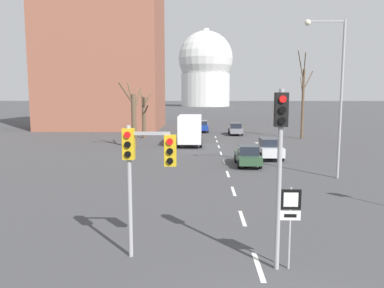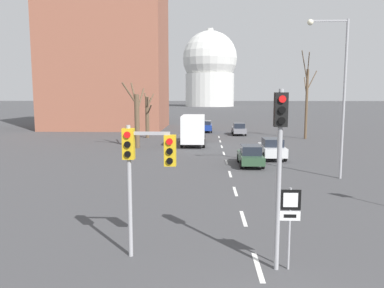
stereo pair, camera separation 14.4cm
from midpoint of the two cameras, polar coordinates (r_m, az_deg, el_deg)
lane_stripe_0 at (r=12.00m, az=10.38°, el=-17.93°), size 0.16×2.00×0.01m
lane_stripe_1 at (r=16.15m, az=8.09°, el=-11.14°), size 0.16×2.00×0.01m
lane_stripe_2 at (r=20.45m, az=6.81°, el=-7.16°), size 0.16×2.00×0.01m
lane_stripe_3 at (r=24.82m, az=5.98°, el=-4.57°), size 0.16×2.00×0.01m
lane_stripe_4 at (r=29.23m, az=5.41°, el=-2.76°), size 0.16×2.00×0.01m
lane_stripe_5 at (r=33.67m, az=4.99°, el=-1.42°), size 0.16×2.00×0.01m
lane_stripe_6 at (r=38.11m, az=4.67°, el=-0.40°), size 0.16×2.00×0.01m
lane_stripe_7 at (r=42.57m, az=4.41°, el=0.41°), size 0.16×2.00×0.01m
lane_stripe_8 at (r=47.04m, az=4.20°, el=1.07°), size 0.16×2.00×0.01m
traffic_signal_centre_tall at (r=10.92m, az=13.60°, el=-0.32°), size 0.36×0.34×5.30m
traffic_signal_near_left at (r=11.68m, az=-7.00°, el=-2.28°), size 1.65×0.34×4.21m
route_sign_post at (r=11.43m, az=15.05°, el=-10.32°), size 0.60×0.08×2.47m
street_lamp_right at (r=24.56m, az=21.52°, el=8.52°), size 2.47×0.36×9.63m
sedan_near_left at (r=49.93m, az=7.23°, el=2.30°), size 1.71×4.36×1.57m
sedan_near_right at (r=53.55m, az=2.09°, el=2.74°), size 1.94×4.47×1.61m
sedan_mid_centre at (r=27.90m, az=9.02°, el=-1.72°), size 1.70×4.16×1.52m
sedan_far_left at (r=31.29m, az=12.22°, el=-0.64°), size 1.84×4.30×1.69m
delivery_truck at (r=39.20m, az=0.34°, el=2.34°), size 2.44×7.20×3.14m
bare_tree_left_near at (r=37.18m, az=-8.32°, el=4.03°), size 1.84×2.50×6.46m
bare_tree_right_near at (r=46.74m, az=17.15°, el=6.48°), size 2.37×3.49×10.25m
bare_tree_left_far at (r=46.12m, az=-6.71°, el=4.47°), size 1.41×2.84×5.56m
capitol_dome at (r=191.24m, az=2.76°, el=11.36°), size 27.11×27.11×38.30m
apartment_block_left at (r=62.35m, az=-12.77°, el=15.11°), size 18.00×14.00×27.51m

